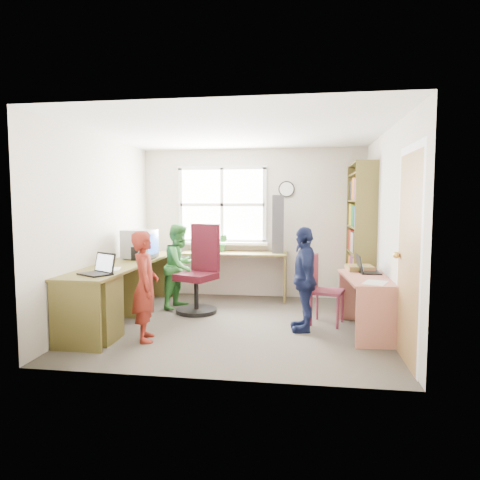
{
  "coord_description": "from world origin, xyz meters",
  "views": [
    {
      "loc": [
        0.78,
        -5.23,
        1.53
      ],
      "look_at": [
        0.0,
        0.25,
        1.05
      ],
      "focal_mm": 32.0,
      "sensor_mm": 36.0,
      "label": 1
    }
  ],
  "objects_px": {
    "wooden_chair": "(322,287)",
    "l_desk": "(129,290)",
    "bookshelf": "(360,239)",
    "laptop_right": "(365,269)",
    "person_green": "(180,266)",
    "person_red": "(145,286)",
    "laptop_left": "(99,269)",
    "crt_monitor": "(140,244)",
    "potted_plant": "(223,243)",
    "cd_tower": "(278,224)",
    "person_navy": "(304,279)",
    "right_desk": "(368,292)",
    "swivel_chair": "(200,274)"
  },
  "relations": [
    {
      "from": "crt_monitor",
      "to": "laptop_right",
      "type": "relative_size",
      "value": 1.3
    },
    {
      "from": "right_desk",
      "to": "laptop_right",
      "type": "distance_m",
      "value": 0.39
    },
    {
      "from": "right_desk",
      "to": "cd_tower",
      "type": "distance_m",
      "value": 2.07
    },
    {
      "from": "l_desk",
      "to": "cd_tower",
      "type": "xyz_separation_m",
      "value": [
        1.74,
        1.72,
        0.75
      ]
    },
    {
      "from": "potted_plant",
      "to": "person_green",
      "type": "bearing_deg",
      "value": -125.55
    },
    {
      "from": "laptop_right",
      "to": "person_green",
      "type": "height_order",
      "value": "person_green"
    },
    {
      "from": "l_desk",
      "to": "laptop_left",
      "type": "height_order",
      "value": "laptop_left"
    },
    {
      "from": "laptop_right",
      "to": "cd_tower",
      "type": "xyz_separation_m",
      "value": [
        -1.15,
        1.27,
        0.48
      ]
    },
    {
      "from": "crt_monitor",
      "to": "person_red",
      "type": "bearing_deg",
      "value": -62.15
    },
    {
      "from": "wooden_chair",
      "to": "l_desk",
      "type": "bearing_deg",
      "value": -153.32
    },
    {
      "from": "right_desk",
      "to": "crt_monitor",
      "type": "xyz_separation_m",
      "value": [
        -3.02,
        0.6,
        0.47
      ]
    },
    {
      "from": "person_red",
      "to": "person_navy",
      "type": "xyz_separation_m",
      "value": [
        1.75,
        0.62,
        0.01
      ]
    },
    {
      "from": "bookshelf",
      "to": "wooden_chair",
      "type": "xyz_separation_m",
      "value": [
        -0.59,
        -0.99,
        -0.53
      ]
    },
    {
      "from": "wooden_chair",
      "to": "laptop_left",
      "type": "distance_m",
      "value": 2.7
    },
    {
      "from": "laptop_left",
      "to": "person_red",
      "type": "height_order",
      "value": "person_red"
    },
    {
      "from": "cd_tower",
      "to": "wooden_chair",
      "type": "bearing_deg",
      "value": -66.88
    },
    {
      "from": "person_green",
      "to": "l_desk",
      "type": "bearing_deg",
      "value": 175.99
    },
    {
      "from": "laptop_left",
      "to": "laptop_right",
      "type": "height_order",
      "value": "laptop_left"
    },
    {
      "from": "right_desk",
      "to": "bookshelf",
      "type": "xyz_separation_m",
      "value": [
        0.08,
        1.32,
        0.52
      ]
    },
    {
      "from": "laptop_left",
      "to": "person_red",
      "type": "distance_m",
      "value": 0.53
    },
    {
      "from": "right_desk",
      "to": "swivel_chair",
      "type": "distance_m",
      "value": 2.3
    },
    {
      "from": "crt_monitor",
      "to": "cd_tower",
      "type": "relative_size",
      "value": 0.49
    },
    {
      "from": "wooden_chair",
      "to": "person_red",
      "type": "height_order",
      "value": "person_red"
    },
    {
      "from": "person_navy",
      "to": "l_desk",
      "type": "bearing_deg",
      "value": -91.71
    },
    {
      "from": "wooden_chair",
      "to": "person_green",
      "type": "distance_m",
      "value": 2.1
    },
    {
      "from": "bookshelf",
      "to": "person_red",
      "type": "relative_size",
      "value": 1.71
    },
    {
      "from": "cd_tower",
      "to": "person_red",
      "type": "xyz_separation_m",
      "value": [
        -1.35,
        -2.19,
        -0.59
      ]
    },
    {
      "from": "person_green",
      "to": "person_navy",
      "type": "bearing_deg",
      "value": -102.09
    },
    {
      "from": "wooden_chair",
      "to": "crt_monitor",
      "type": "height_order",
      "value": "crt_monitor"
    },
    {
      "from": "swivel_chair",
      "to": "person_navy",
      "type": "height_order",
      "value": "person_navy"
    },
    {
      "from": "bookshelf",
      "to": "wooden_chair",
      "type": "height_order",
      "value": "bookshelf"
    },
    {
      "from": "swivel_chair",
      "to": "person_navy",
      "type": "distance_m",
      "value": 1.61
    },
    {
      "from": "l_desk",
      "to": "bookshelf",
      "type": "distance_m",
      "value": 3.35
    },
    {
      "from": "cd_tower",
      "to": "swivel_chair",
      "type": "bearing_deg",
      "value": -144.25
    },
    {
      "from": "cd_tower",
      "to": "person_navy",
      "type": "xyz_separation_m",
      "value": [
        0.4,
        -1.57,
        -0.58
      ]
    },
    {
      "from": "person_green",
      "to": "bookshelf",
      "type": "bearing_deg",
      "value": -66.38
    },
    {
      "from": "potted_plant",
      "to": "person_red",
      "type": "xyz_separation_m",
      "value": [
        -0.47,
        -2.22,
        -0.28
      ]
    },
    {
      "from": "laptop_left",
      "to": "potted_plant",
      "type": "xyz_separation_m",
      "value": [
        0.95,
        2.32,
        0.08
      ]
    },
    {
      "from": "l_desk",
      "to": "cd_tower",
      "type": "relative_size",
      "value": 3.27
    },
    {
      "from": "bookshelf",
      "to": "potted_plant",
      "type": "xyz_separation_m",
      "value": [
        -2.1,
        0.28,
        -0.11
      ]
    },
    {
      "from": "crt_monitor",
      "to": "potted_plant",
      "type": "distance_m",
      "value": 1.41
    },
    {
      "from": "right_desk",
      "to": "person_green",
      "type": "relative_size",
      "value": 0.97
    },
    {
      "from": "l_desk",
      "to": "right_desk",
      "type": "height_order",
      "value": "l_desk"
    },
    {
      "from": "person_red",
      "to": "wooden_chair",
      "type": "bearing_deg",
      "value": -83.22
    },
    {
      "from": "wooden_chair",
      "to": "person_navy",
      "type": "xyz_separation_m",
      "value": [
        -0.23,
        -0.32,
        0.15
      ]
    },
    {
      "from": "laptop_right",
      "to": "potted_plant",
      "type": "distance_m",
      "value": 2.42
    },
    {
      "from": "l_desk",
      "to": "laptop_left",
      "type": "distance_m",
      "value": 0.67
    },
    {
      "from": "laptop_right",
      "to": "person_green",
      "type": "xyz_separation_m",
      "value": [
        -2.54,
        0.59,
        -0.11
      ]
    },
    {
      "from": "laptop_right",
      "to": "potted_plant",
      "type": "height_order",
      "value": "potted_plant"
    },
    {
      "from": "laptop_left",
      "to": "right_desk",
      "type": "bearing_deg",
      "value": 43.85
    }
  ]
}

